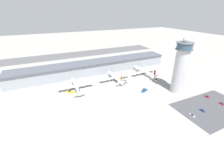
{
  "coord_description": "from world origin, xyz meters",
  "views": [
    {
      "loc": [
        -57.03,
        -112.82,
        79.3
      ],
      "look_at": [
        5.79,
        25.06,
        13.85
      ],
      "focal_mm": 24.0,
      "sensor_mm": 36.0,
      "label": 1
    }
  ],
  "objects_px": {
    "service_truck_water": "(125,81)",
    "airplane_gate_charlie": "(144,71)",
    "car_green_van": "(222,104)",
    "car_red_hatchback": "(207,97)",
    "service_truck_fuel": "(157,80)",
    "airplane_gate_bravo": "(115,77)",
    "service_truck_catering": "(70,92)",
    "car_white_wagon": "(192,115)",
    "airplane_gate_alpha": "(76,86)",
    "service_truck_baggage": "(144,90)",
    "control_tower": "(181,67)",
    "car_blue_compact": "(202,110)"
  },
  "relations": [
    {
      "from": "service_truck_catering",
      "to": "car_green_van",
      "type": "bearing_deg",
      "value": -32.71
    },
    {
      "from": "car_white_wagon",
      "to": "car_red_hatchback",
      "type": "relative_size",
      "value": 0.97
    },
    {
      "from": "service_truck_fuel",
      "to": "car_green_van",
      "type": "distance_m",
      "value": 67.82
    },
    {
      "from": "airplane_gate_alpha",
      "to": "car_blue_compact",
      "type": "xyz_separation_m",
      "value": [
        89.71,
        -82.29,
        -3.6
      ]
    },
    {
      "from": "service_truck_fuel",
      "to": "car_white_wagon",
      "type": "bearing_deg",
      "value": -105.04
    },
    {
      "from": "control_tower",
      "to": "car_white_wagon",
      "type": "bearing_deg",
      "value": -118.5
    },
    {
      "from": "control_tower",
      "to": "airplane_gate_charlie",
      "type": "height_order",
      "value": "control_tower"
    },
    {
      "from": "airplane_gate_bravo",
      "to": "service_truck_baggage",
      "type": "relative_size",
      "value": 4.88
    },
    {
      "from": "airplane_gate_alpha",
      "to": "service_truck_fuel",
      "type": "height_order",
      "value": "airplane_gate_alpha"
    },
    {
      "from": "airplane_gate_charlie",
      "to": "service_truck_catering",
      "type": "relative_size",
      "value": 5.03
    },
    {
      "from": "airplane_gate_charlie",
      "to": "service_truck_baggage",
      "type": "distance_m",
      "value": 45.83
    },
    {
      "from": "airplane_gate_bravo",
      "to": "car_blue_compact",
      "type": "distance_m",
      "value": 95.18
    },
    {
      "from": "control_tower",
      "to": "airplane_gate_bravo",
      "type": "relative_size",
      "value": 1.48
    },
    {
      "from": "airplane_gate_bravo",
      "to": "car_green_van",
      "type": "height_order",
      "value": "airplane_gate_bravo"
    },
    {
      "from": "car_green_van",
      "to": "service_truck_fuel",
      "type": "bearing_deg",
      "value": 108.34
    },
    {
      "from": "airplane_gate_bravo",
      "to": "car_blue_compact",
      "type": "relative_size",
      "value": 8.76
    },
    {
      "from": "service_truck_fuel",
      "to": "car_red_hatchback",
      "type": "relative_size",
      "value": 1.71
    },
    {
      "from": "service_truck_catering",
      "to": "service_truck_baggage",
      "type": "bearing_deg",
      "value": -22.48
    },
    {
      "from": "airplane_gate_alpha",
      "to": "airplane_gate_charlie",
      "type": "bearing_deg",
      "value": 2.1
    },
    {
      "from": "service_truck_catering",
      "to": "car_blue_compact",
      "type": "relative_size",
      "value": 1.82
    },
    {
      "from": "car_green_van",
      "to": "car_blue_compact",
      "type": "distance_m",
      "value": 25.29
    },
    {
      "from": "car_red_hatchback",
      "to": "car_white_wagon",
      "type": "bearing_deg",
      "value": -159.9
    },
    {
      "from": "service_truck_catering",
      "to": "service_truck_water",
      "type": "xyz_separation_m",
      "value": [
        64.27,
        -1.75,
        -0.06
      ]
    },
    {
      "from": "airplane_gate_bravo",
      "to": "service_truck_catering",
      "type": "xyz_separation_m",
      "value": [
        -55.27,
        -7.45,
        -3.03
      ]
    },
    {
      "from": "control_tower",
      "to": "car_red_hatchback",
      "type": "height_order",
      "value": "control_tower"
    },
    {
      "from": "service_truck_fuel",
      "to": "car_white_wagon",
      "type": "height_order",
      "value": "service_truck_fuel"
    },
    {
      "from": "car_green_van",
      "to": "airplane_gate_charlie",
      "type": "bearing_deg",
      "value": 105.62
    },
    {
      "from": "control_tower",
      "to": "service_truck_catering",
      "type": "xyz_separation_m",
      "value": [
        -102.99,
        43.19,
        -26.65
      ]
    },
    {
      "from": "airplane_gate_charlie",
      "to": "service_truck_water",
      "type": "distance_m",
      "value": 35.41
    },
    {
      "from": "airplane_gate_bravo",
      "to": "service_truck_water",
      "type": "distance_m",
      "value": 13.24
    },
    {
      "from": "airplane_gate_alpha",
      "to": "car_blue_compact",
      "type": "relative_size",
      "value": 8.35
    },
    {
      "from": "airplane_gate_alpha",
      "to": "service_truck_baggage",
      "type": "distance_m",
      "value": 73.09
    },
    {
      "from": "airplane_gate_alpha",
      "to": "car_green_van",
      "type": "distance_m",
      "value": 141.78
    },
    {
      "from": "car_green_van",
      "to": "car_red_hatchback",
      "type": "xyz_separation_m",
      "value": [
        -0.66,
        13.62,
        0.02
      ]
    },
    {
      "from": "car_blue_compact",
      "to": "car_white_wagon",
      "type": "bearing_deg",
      "value": -176.34
    },
    {
      "from": "airplane_gate_charlie",
      "to": "car_white_wagon",
      "type": "distance_m",
      "value": 87.8
    },
    {
      "from": "car_white_wagon",
      "to": "airplane_gate_alpha",
      "type": "bearing_deg",
      "value": 132.53
    },
    {
      "from": "control_tower",
      "to": "car_red_hatchback",
      "type": "bearing_deg",
      "value": -49.36
    },
    {
      "from": "control_tower",
      "to": "service_truck_fuel",
      "type": "height_order",
      "value": "control_tower"
    },
    {
      "from": "service_truck_baggage",
      "to": "car_red_hatchback",
      "type": "height_order",
      "value": "service_truck_baggage"
    },
    {
      "from": "airplane_gate_bravo",
      "to": "car_green_van",
      "type": "bearing_deg",
      "value": -52.06
    },
    {
      "from": "car_red_hatchback",
      "to": "service_truck_fuel",
      "type": "bearing_deg",
      "value": 112.17
    },
    {
      "from": "service_truck_baggage",
      "to": "car_blue_compact",
      "type": "relative_size",
      "value": 1.8
    },
    {
      "from": "airplane_gate_bravo",
      "to": "service_truck_catering",
      "type": "height_order",
      "value": "airplane_gate_bravo"
    },
    {
      "from": "airplane_gate_alpha",
      "to": "service_truck_fuel",
      "type": "bearing_deg",
      "value": -11.16
    },
    {
      "from": "control_tower",
      "to": "service_truck_fuel",
      "type": "xyz_separation_m",
      "value": [
        -2.0,
        28.99,
        -26.53
      ]
    },
    {
      "from": "airplane_gate_charlie",
      "to": "service_truck_baggage",
      "type": "bearing_deg",
      "value": -125.12
    },
    {
      "from": "service_truck_water",
      "to": "airplane_gate_charlie",
      "type": "bearing_deg",
      "value": 15.43
    },
    {
      "from": "airplane_gate_alpha",
      "to": "car_blue_compact",
      "type": "height_order",
      "value": "airplane_gate_alpha"
    },
    {
      "from": "car_blue_compact",
      "to": "service_truck_baggage",
      "type": "bearing_deg",
      "value": 117.49
    }
  ]
}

